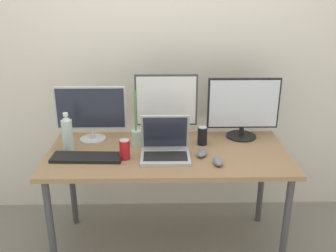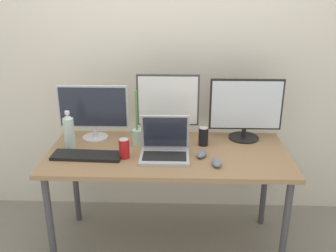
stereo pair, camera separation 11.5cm
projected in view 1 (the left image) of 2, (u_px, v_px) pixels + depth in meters
ground_plane at (168, 245)px, 2.70m from camera, size 16.00×16.00×0.00m
wall_back at (166, 51)px, 2.79m from camera, size 7.00×0.08×2.60m
work_desk at (168, 161)px, 2.46m from camera, size 1.56×0.71×0.74m
monitor_left at (91, 111)px, 2.55m from camera, size 0.48×0.18×0.38m
monitor_center at (166, 106)px, 2.56m from camera, size 0.42×0.21×0.46m
monitor_right at (243, 107)px, 2.60m from camera, size 0.50×0.21×0.43m
laptop_silver at (165, 147)px, 2.36m from camera, size 0.31×0.26×0.26m
keyboard_main at (87, 157)px, 2.34m from camera, size 0.44×0.16×0.02m
mouse_by_keyboard at (218, 162)px, 2.26m from camera, size 0.06×0.11×0.04m
mouse_by_laptop at (202, 153)px, 2.37m from camera, size 0.09×0.12×0.04m
water_bottle at (67, 133)px, 2.42m from camera, size 0.07×0.07×0.26m
soda_can_near_keyboard at (125, 149)px, 2.32m from camera, size 0.07×0.07×0.13m
soda_can_by_laptop at (202, 136)px, 2.53m from camera, size 0.07×0.07×0.13m
bamboo_vase at (136, 136)px, 2.51m from camera, size 0.07×0.07×0.38m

